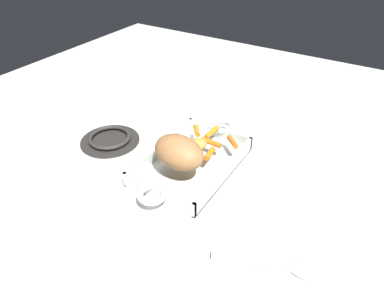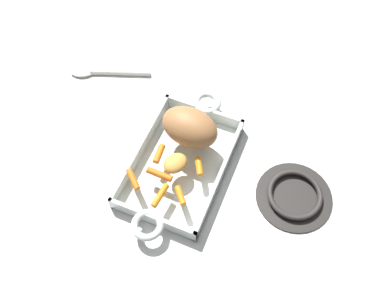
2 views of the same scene
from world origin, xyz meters
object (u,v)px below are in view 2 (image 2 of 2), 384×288
(stove_burner_rear, at_px, (294,196))
(baby_carrot_southeast, at_px, (159,154))
(roasting_dish, at_px, (180,163))
(pork_roast, at_px, (189,127))
(serving_spoon, at_px, (102,72))
(baby_carrot_long, at_px, (199,166))
(baby_carrot_northeast, at_px, (161,196))
(potato_golden_small, at_px, (175,163))
(baby_carrot_short, at_px, (180,196))
(baby_carrot_southwest, at_px, (133,179))
(baby_carrot_center_right, at_px, (159,174))

(stove_burner_rear, bearing_deg, baby_carrot_southeast, -82.97)
(roasting_dish, relative_size, pork_roast, 3.08)
(pork_roast, bearing_deg, roasting_dish, 1.05)
(roasting_dish, height_order, serving_spoon, roasting_dish)
(serving_spoon, bearing_deg, baby_carrot_long, 131.45)
(baby_carrot_northeast, bearing_deg, potato_golden_small, -178.16)
(baby_carrot_northeast, xyz_separation_m, stove_burner_rear, (-0.14, 0.29, -0.05))
(stove_burner_rear, bearing_deg, potato_golden_small, -79.54)
(serving_spoon, bearing_deg, roasting_dish, 128.90)
(baby_carrot_long, height_order, stove_burner_rear, baby_carrot_long)
(roasting_dish, bearing_deg, baby_carrot_short, 24.06)
(baby_carrot_southwest, xyz_separation_m, baby_carrot_short, (-0.00, 0.12, 0.00))
(roasting_dish, bearing_deg, baby_carrot_northeast, 0.75)
(baby_carrot_southwest, relative_size, serving_spoon, 0.24)
(pork_roast, bearing_deg, serving_spoon, -111.94)
(baby_carrot_southeast, bearing_deg, baby_carrot_short, 48.00)
(baby_carrot_northeast, bearing_deg, serving_spoon, -133.20)
(baby_carrot_northeast, relative_size, baby_carrot_southwest, 1.11)
(baby_carrot_short, bearing_deg, roasting_dish, -155.94)
(baby_carrot_southeast, distance_m, baby_carrot_short, 0.13)
(baby_carrot_long, relative_size, baby_carrot_southwest, 0.86)
(baby_carrot_northeast, relative_size, potato_golden_small, 1.00)
(baby_carrot_long, height_order, baby_carrot_center_right, same)
(roasting_dish, relative_size, baby_carrot_long, 9.41)
(pork_roast, distance_m, baby_carrot_long, 0.10)
(baby_carrot_short, xyz_separation_m, stove_burner_rear, (-0.13, 0.25, -0.05))
(baby_carrot_southeast, bearing_deg, baby_carrot_center_right, 25.36)
(baby_carrot_center_right, bearing_deg, roasting_dish, 159.72)
(roasting_dish, height_order, baby_carrot_center_right, baby_carrot_center_right)
(pork_roast, height_order, stove_burner_rear, pork_roast)
(baby_carrot_southeast, distance_m, potato_golden_small, 0.05)
(baby_carrot_center_right, xyz_separation_m, serving_spoon, (-0.27, -0.31, -0.05))
(stove_burner_rear, bearing_deg, baby_carrot_northeast, -63.81)
(baby_carrot_northeast, height_order, baby_carrot_southwest, same)
(roasting_dish, xyz_separation_m, baby_carrot_southwest, (0.10, -0.08, 0.04))
(baby_carrot_southeast, bearing_deg, roasting_dish, 106.71)
(baby_carrot_short, bearing_deg, serving_spoon, -128.22)
(potato_golden_small, distance_m, serving_spoon, 0.41)
(stove_burner_rear, bearing_deg, serving_spoon, -105.31)
(baby_carrot_southeast, height_order, baby_carrot_short, same)
(baby_carrot_southeast, xyz_separation_m, baby_carrot_center_right, (0.05, 0.02, -0.00))
(roasting_dish, distance_m, baby_carrot_center_right, 0.08)
(stove_burner_rear, xyz_separation_m, serving_spoon, (-0.17, -0.63, -0.00))
(baby_carrot_northeast, distance_m, baby_carrot_southeast, 0.11)
(pork_roast, bearing_deg, baby_carrot_northeast, 0.86)
(pork_roast, xyz_separation_m, baby_carrot_southeast, (0.08, -0.05, -0.04))
(serving_spoon, bearing_deg, baby_carrot_short, 121.49)
(baby_carrot_southwest, bearing_deg, baby_carrot_northeast, 79.93)
(baby_carrot_long, bearing_deg, baby_carrot_southeast, -87.47)
(baby_carrot_short, height_order, stove_burner_rear, baby_carrot_short)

